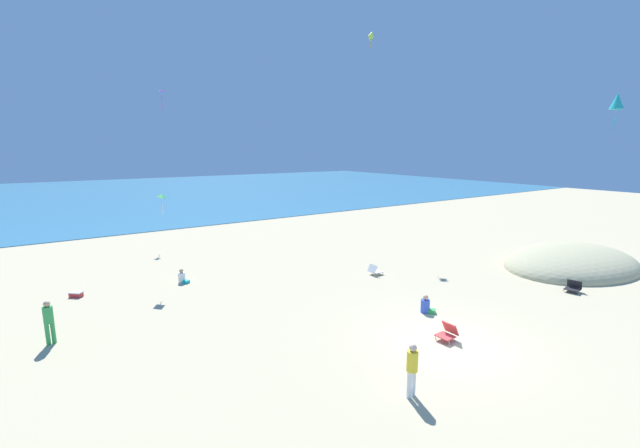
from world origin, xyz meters
TOP-DOWN VIEW (x-y plane):
  - ground_plane at (0.00, 10.00)m, footprint 120.00×120.00m
  - ocean_water at (0.00, 54.66)m, footprint 120.00×60.00m
  - dune_mound at (12.97, 2.12)m, footprint 8.53×5.97m
  - beach_chair_mid_beach at (0.21, 0.16)m, footprint 0.66×0.59m
  - beach_chair_far_left at (8.71, 0.08)m, footprint 0.71×0.69m
  - beach_chair_far_right at (2.98, 6.96)m, footprint 0.66×0.59m
  - cooler_box at (-9.93, 11.80)m, footprint 0.58×0.56m
  - person_0 at (-5.56, 11.16)m, footprint 0.54×0.61m
  - person_1 at (-10.88, 7.27)m, footprint 0.38×0.38m
  - person_2 at (-3.15, -1.39)m, footprint 0.32×0.32m
  - person_3 at (1.41, 2.16)m, footprint 0.60×0.64m
  - kite_teal at (11.80, 0.48)m, footprint 0.80×0.79m
  - kite_lime at (8.62, 14.26)m, footprint 0.56×0.18m
  - kite_purple at (-2.98, 23.69)m, footprint 0.38×0.44m
  - kite_green at (-6.13, 11.55)m, footprint 0.41×0.52m

SIDE VIEW (x-z plane):
  - ground_plane at x=0.00m, z-range 0.00..0.00m
  - dune_mound at x=12.97m, z-range -1.14..1.14m
  - ocean_water at x=0.00m, z-range 0.00..0.05m
  - cooler_box at x=-9.93m, z-range 0.00..0.23m
  - beach_chair_far_left at x=8.71m, z-range -0.04..0.48m
  - beach_chair_far_right at x=2.98m, z-range -0.03..0.50m
  - person_0 at x=-5.56m, z-range -0.09..0.59m
  - person_3 at x=1.41m, z-range -0.10..0.63m
  - beach_chair_mid_beach at x=0.21m, z-range -0.02..0.58m
  - person_2 at x=-3.15m, z-range 0.11..1.59m
  - person_1 at x=-10.88m, z-range 0.12..1.61m
  - kite_green at x=-6.13m, z-range 3.69..4.69m
  - kite_teal at x=11.80m, z-range 7.63..9.38m
  - kite_purple at x=-2.98m, z-range 9.64..11.11m
  - kite_lime at x=8.62m, z-range 13.22..14.25m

